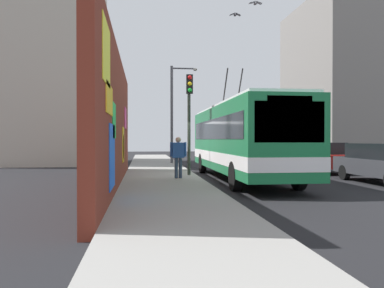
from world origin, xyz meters
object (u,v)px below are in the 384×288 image
(parked_car_red, at_px, (322,157))
(pedestrian_at_curb, at_px, (178,154))
(city_bus, at_px, (241,138))
(street_lamp, at_px, (175,107))
(parked_car_black, at_px, (280,153))
(traffic_light, at_px, (189,108))
(parked_car_dark_gray, at_px, (384,162))

(parked_car_red, relative_size, pedestrian_at_curb, 2.49)
(city_bus, relative_size, street_lamp, 1.76)
(parked_car_black, xyz_separation_m, traffic_light, (-8.82, 7.35, 2.31))
(parked_car_red, height_order, parked_car_black, same)
(city_bus, xyz_separation_m, traffic_light, (0.77, 2.15, 1.35))
(parked_car_black, height_order, traffic_light, traffic_light)
(parked_car_red, xyz_separation_m, traffic_light, (-2.41, 7.35, 2.31))
(parked_car_black, bearing_deg, traffic_light, 140.20)
(parked_car_black, relative_size, street_lamp, 0.65)
(pedestrian_at_curb, distance_m, street_lamp, 10.92)
(parked_car_red, distance_m, parked_car_black, 6.41)
(traffic_light, bearing_deg, parked_car_red, -71.85)
(city_bus, relative_size, parked_car_dark_gray, 2.34)
(parked_car_dark_gray, xyz_separation_m, pedestrian_at_curb, (1.74, 7.95, 0.31))
(parked_car_dark_gray, bearing_deg, street_lamp, 30.52)
(parked_car_red, height_order, pedestrian_at_curb, pedestrian_at_curb)
(parked_car_dark_gray, relative_size, street_lamp, 0.75)
(city_bus, relative_size, pedestrian_at_curb, 6.82)
(parked_car_dark_gray, xyz_separation_m, street_lamp, (12.29, 7.24, 3.09))
(street_lamp, bearing_deg, parked_car_dark_gray, -149.48)
(parked_car_black, relative_size, pedestrian_at_curb, 2.54)
(pedestrian_at_curb, bearing_deg, traffic_light, -25.73)
(pedestrian_at_curb, bearing_deg, parked_car_red, -65.30)
(parked_car_red, bearing_deg, city_bus, 121.41)
(pedestrian_at_curb, relative_size, traffic_light, 0.38)
(parked_car_dark_gray, xyz_separation_m, traffic_light, (2.99, 7.35, 2.31))
(parked_car_dark_gray, height_order, traffic_light, traffic_light)
(city_bus, xyz_separation_m, street_lamp, (10.06, 2.04, 2.13))
(traffic_light, bearing_deg, parked_car_black, -39.80)
(city_bus, relative_size, traffic_light, 2.57)
(city_bus, height_order, parked_car_black, city_bus)
(traffic_light, bearing_deg, parked_car_dark_gray, -112.15)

